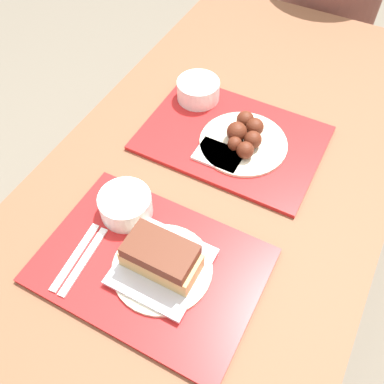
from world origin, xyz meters
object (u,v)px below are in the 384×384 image
Objects in this scene: tray_near at (151,265)px; bowl_coleslaw_near at (125,204)px; tray_far at (232,138)px; brisket_sandwich_plate at (161,261)px; wings_plate_far at (244,138)px; bowl_coleslaw_far at (198,89)px.

bowl_coleslaw_near is (-0.11, 0.09, 0.04)m from tray_near.
tray_far is at bearing 90.48° from tray_near.
brisket_sandwich_plate reaches higher than wings_plate_far.
bowl_coleslaw_near is 0.42m from bowl_coleslaw_far.
bowl_coleslaw_far is at bearing 109.41° from brisket_sandwich_plate.
tray_near is 2.04× the size of wings_plate_far.
bowl_coleslaw_far is 0.52× the size of wings_plate_far.
bowl_coleslaw_far is at bearing 94.92° from bowl_coleslaw_near.
wings_plate_far is (0.01, 0.41, -0.01)m from brisket_sandwich_plate.
tray_far is 0.18m from bowl_coleslaw_far.
bowl_coleslaw_far reaches higher than tray_far.
bowl_coleslaw_near is at bearing -114.68° from wings_plate_far.
brisket_sandwich_plate is (0.03, -0.41, 0.04)m from tray_far.
wings_plate_far reaches higher than tray_near.
bowl_coleslaw_far is at bearing 106.59° from tray_near.
tray_far is 2.20× the size of brisket_sandwich_plate.
tray_near is 1.00× the size of tray_far.
bowl_coleslaw_far is (-0.15, 0.09, 0.04)m from tray_far.
brisket_sandwich_plate is at bearing -70.59° from bowl_coleslaw_far.
brisket_sandwich_plate is at bearing -85.78° from tray_far.
tray_near is at bearing -176.08° from brisket_sandwich_plate.
tray_near is at bearing -73.41° from bowl_coleslaw_far.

